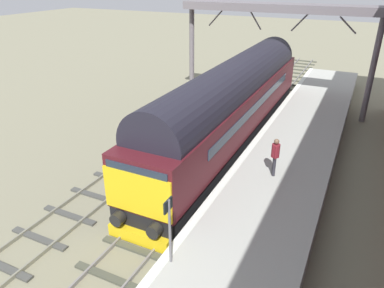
# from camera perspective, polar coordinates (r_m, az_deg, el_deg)

# --- Properties ---
(ground_plane) EXTENTS (140.00, 140.00, 0.00)m
(ground_plane) POSITION_cam_1_polar(r_m,az_deg,el_deg) (15.67, -1.78, -8.47)
(ground_plane) COLOR gray
(ground_plane) RESTS_ON ground
(track_main) EXTENTS (2.50, 60.00, 0.15)m
(track_main) POSITION_cam_1_polar(r_m,az_deg,el_deg) (15.64, -1.78, -8.30)
(track_main) COLOR slate
(track_main) RESTS_ON ground
(track_adjacent_west) EXTENTS (2.50, 60.00, 0.15)m
(track_adjacent_west) POSITION_cam_1_polar(r_m,az_deg,el_deg) (17.23, -11.82, -5.42)
(track_adjacent_west) COLOR slate
(track_adjacent_west) RESTS_ON ground
(station_platform) EXTENTS (4.00, 44.00, 1.01)m
(station_platform) POSITION_cam_1_polar(r_m,az_deg,el_deg) (14.36, 11.25, -10.14)
(station_platform) COLOR #ABAEA5
(station_platform) RESTS_ON ground
(diesel_locomotive) EXTENTS (2.74, 18.83, 4.68)m
(diesel_locomotive) POSITION_cam_1_polar(r_m,az_deg,el_deg) (19.63, 6.39, 6.68)
(diesel_locomotive) COLOR black
(diesel_locomotive) RESTS_ON ground
(platform_number_sign) EXTENTS (0.10, 0.44, 2.16)m
(platform_number_sign) POSITION_cam_1_polar(r_m,az_deg,el_deg) (10.34, -3.62, -12.19)
(platform_number_sign) COLOR slate
(platform_number_sign) RESTS_ON station_platform
(waiting_passenger) EXTENTS (0.42, 0.49, 1.64)m
(waiting_passenger) POSITION_cam_1_polar(r_m,az_deg,el_deg) (15.28, 12.99, -1.48)
(waiting_passenger) COLOR #2C2C33
(waiting_passenger) RESTS_ON station_platform
(overhead_footbridge) EXTENTS (12.67, 2.00, 6.98)m
(overhead_footbridge) POSITION_cam_1_polar(r_m,az_deg,el_deg) (25.26, 13.35, 19.28)
(overhead_footbridge) COLOR slate
(overhead_footbridge) RESTS_ON ground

